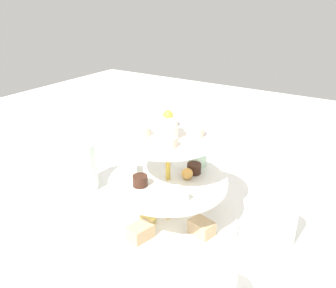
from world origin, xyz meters
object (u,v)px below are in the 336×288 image
tiered_serving_stand (168,190)px  butter_knife_left (212,164)px  water_glass_tall_right (83,167)px  water_glass_mid_back (281,222)px  butter_knife_right (19,270)px

tiered_serving_stand → butter_knife_left: bearing=-172.1°
water_glass_tall_right → water_glass_mid_back: water_glass_tall_right is taller
butter_knife_left → water_glass_tall_right: bearing=52.2°
tiered_serving_stand → water_glass_tall_right: (-0.01, -0.26, -0.02)m
tiered_serving_stand → water_glass_mid_back: 0.23m
water_glass_tall_right → butter_knife_right: bearing=21.4°
butter_knife_left → butter_knife_right: (0.57, -0.11, 0.00)m
water_glass_tall_right → butter_knife_left: size_ratio=0.72×
tiered_serving_stand → butter_knife_left: tiered_serving_stand is taller
butter_knife_right → water_glass_tall_right: bearing=146.1°
butter_knife_left → butter_knife_right: same height
butter_knife_left → water_glass_mid_back: water_glass_mid_back is taller
water_glass_tall_right → water_glass_mid_back: size_ratio=1.26×
water_glass_tall_right → tiered_serving_stand: bearing=88.0°
butter_knife_right → water_glass_mid_back: size_ratio=1.76×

